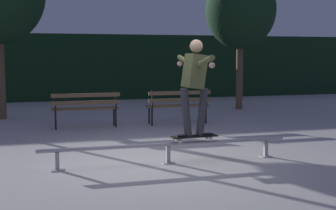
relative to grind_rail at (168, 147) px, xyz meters
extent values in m
plane|color=#ADAAA8|center=(0.00, 0.19, -0.26)|extent=(90.00, 90.00, 0.00)
cube|color=black|center=(0.00, 11.02, 1.01)|extent=(24.00, 1.20, 2.54)
cylinder|color=#9E9EA3|center=(0.00, 0.00, 0.05)|extent=(4.09, 0.06, 0.06)
cube|color=#9E9EA3|center=(-1.74, 0.00, -0.12)|extent=(0.06, 0.06, 0.28)
cube|color=#9E9EA3|center=(-1.74, 0.00, -0.26)|extent=(0.18, 0.18, 0.01)
cube|color=#9E9EA3|center=(0.00, 0.00, -0.12)|extent=(0.06, 0.06, 0.28)
cube|color=#9E9EA3|center=(0.00, 0.00, -0.26)|extent=(0.18, 0.18, 0.01)
cube|color=#9E9EA3|center=(1.74, 0.00, -0.12)|extent=(0.06, 0.06, 0.28)
cube|color=#9E9EA3|center=(1.74, 0.00, -0.26)|extent=(0.18, 0.18, 0.01)
cube|color=black|center=(0.44, 0.00, 0.15)|extent=(0.79, 0.25, 0.02)
cube|color=black|center=(0.44, 0.00, 0.16)|extent=(0.78, 0.24, 0.00)
cube|color=#9E9EA3|center=(0.70, 0.02, 0.14)|extent=(0.06, 0.17, 0.02)
cube|color=#9E9EA3|center=(0.17, -0.02, 0.14)|extent=(0.06, 0.17, 0.02)
cylinder|color=beige|center=(0.71, -0.06, 0.10)|extent=(0.05, 0.03, 0.05)
cylinder|color=beige|center=(0.69, 0.10, 0.10)|extent=(0.05, 0.03, 0.05)
cylinder|color=beige|center=(0.18, -0.10, 0.10)|extent=(0.05, 0.03, 0.05)
cylinder|color=beige|center=(0.17, 0.06, 0.10)|extent=(0.05, 0.03, 0.05)
cube|color=black|center=(0.62, 0.01, 0.18)|extent=(0.27, 0.12, 0.03)
cube|color=black|center=(0.26, -0.01, 0.18)|extent=(0.27, 0.12, 0.03)
cylinder|color=#333338|center=(0.58, 0.01, 0.55)|extent=(0.21, 0.14, 0.79)
cylinder|color=#333338|center=(0.30, -0.01, 0.55)|extent=(0.21, 0.14, 0.79)
cube|color=brown|center=(0.44, 0.00, 1.21)|extent=(0.36, 0.38, 0.57)
cylinder|color=brown|center=(0.46, -0.38, 1.37)|extent=(0.13, 0.61, 0.21)
cylinder|color=brown|center=(0.41, 0.38, 1.37)|extent=(0.13, 0.61, 0.21)
sphere|color=tan|center=(0.48, -0.66, 1.32)|extent=(0.09, 0.09, 0.09)
sphere|color=tan|center=(0.39, 0.66, 1.32)|extent=(0.09, 0.09, 0.09)
sphere|color=tan|center=(0.47, 0.00, 1.61)|extent=(0.21, 0.21, 0.21)
cube|color=black|center=(-0.26, 4.11, -0.04)|extent=(0.04, 0.04, 0.44)
cube|color=black|center=(-0.26, 3.79, -0.04)|extent=(0.04, 0.04, 0.44)
cube|color=black|center=(-0.26, 3.75, 0.40)|extent=(0.04, 0.04, 0.44)
cube|color=black|center=(-1.67, 4.11, -0.04)|extent=(0.04, 0.04, 0.44)
cube|color=black|center=(-1.67, 3.79, -0.04)|extent=(0.04, 0.04, 0.44)
cube|color=black|center=(-1.67, 3.75, 0.40)|extent=(0.04, 0.04, 0.44)
cube|color=brown|center=(-0.97, 4.09, 0.20)|extent=(1.60, 0.09, 0.04)
cube|color=brown|center=(-0.97, 3.95, 0.20)|extent=(1.60, 0.09, 0.04)
cube|color=brown|center=(-0.97, 3.81, 0.20)|extent=(1.60, 0.09, 0.04)
cube|color=brown|center=(-0.97, 3.74, 0.36)|extent=(1.60, 0.04, 0.09)
cube|color=brown|center=(-0.97, 3.74, 0.54)|extent=(1.60, 0.04, 0.09)
cube|color=black|center=(2.04, 4.11, -0.04)|extent=(0.04, 0.04, 0.44)
cube|color=black|center=(2.04, 3.79, -0.04)|extent=(0.04, 0.04, 0.44)
cube|color=black|center=(2.04, 3.75, 0.40)|extent=(0.04, 0.04, 0.44)
cube|color=black|center=(0.64, 4.11, -0.04)|extent=(0.04, 0.04, 0.44)
cube|color=black|center=(0.64, 3.79, -0.04)|extent=(0.04, 0.04, 0.44)
cube|color=black|center=(0.64, 3.75, 0.40)|extent=(0.04, 0.04, 0.44)
cube|color=brown|center=(1.34, 4.09, 0.20)|extent=(1.60, 0.09, 0.04)
cube|color=brown|center=(1.34, 3.95, 0.20)|extent=(1.60, 0.09, 0.04)
cube|color=brown|center=(1.34, 3.81, 0.20)|extent=(1.60, 0.09, 0.04)
cube|color=brown|center=(1.34, 3.74, 0.36)|extent=(1.60, 0.04, 0.09)
cube|color=brown|center=(1.34, 3.74, 0.54)|extent=(1.60, 0.04, 0.09)
cylinder|color=brown|center=(4.14, 6.37, 0.84)|extent=(0.22, 0.22, 2.21)
ellipsoid|color=black|center=(4.14, 6.37, 2.89)|extent=(2.21, 2.21, 2.44)
cylinder|color=brown|center=(-3.03, 6.04, 0.91)|extent=(0.22, 0.22, 2.34)
camera|label=1|loc=(-1.87, -6.75, 1.47)|focal=47.47mm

